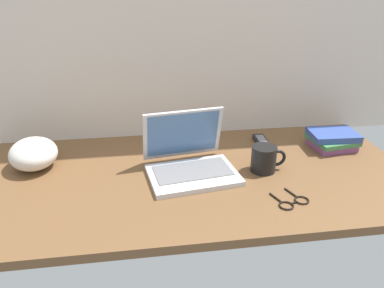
{
  "coord_description": "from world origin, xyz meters",
  "views": [
    {
      "loc": [
        -0.17,
        -1.16,
        0.69
      ],
      "look_at": [
        -0.0,
        0.0,
        0.15
      ],
      "focal_mm": 34.71,
      "sensor_mm": 36.0,
      "label": 1
    }
  ],
  "objects_px": {
    "laptop": "(189,160)",
    "coffee_mug": "(264,158)",
    "cushion": "(33,154)",
    "eyeglasses": "(293,202)",
    "remote_control_near": "(263,143)",
    "book_stack": "(332,139)"
  },
  "relations": [
    {
      "from": "coffee_mug",
      "to": "book_stack",
      "type": "distance_m",
      "value": 0.38
    },
    {
      "from": "laptop",
      "to": "cushion",
      "type": "distance_m",
      "value": 0.58
    },
    {
      "from": "coffee_mug",
      "to": "cushion",
      "type": "bearing_deg",
      "value": 169.73
    },
    {
      "from": "coffee_mug",
      "to": "eyeglasses",
      "type": "relative_size",
      "value": 1.01
    },
    {
      "from": "remote_control_near",
      "to": "book_stack",
      "type": "distance_m",
      "value": 0.29
    },
    {
      "from": "eyeglasses",
      "to": "cushion",
      "type": "height_order",
      "value": "cushion"
    },
    {
      "from": "coffee_mug",
      "to": "cushion",
      "type": "height_order",
      "value": "cushion"
    },
    {
      "from": "laptop",
      "to": "eyeglasses",
      "type": "bearing_deg",
      "value": -40.35
    },
    {
      "from": "coffee_mug",
      "to": "remote_control_near",
      "type": "relative_size",
      "value": 0.81
    },
    {
      "from": "eyeglasses",
      "to": "book_stack",
      "type": "xyz_separation_m",
      "value": [
        0.32,
        0.37,
        0.03
      ]
    },
    {
      "from": "laptop",
      "to": "coffee_mug",
      "type": "distance_m",
      "value": 0.27
    },
    {
      "from": "coffee_mug",
      "to": "cushion",
      "type": "relative_size",
      "value": 0.64
    },
    {
      "from": "remote_control_near",
      "to": "cushion",
      "type": "distance_m",
      "value": 0.91
    },
    {
      "from": "book_stack",
      "to": "cushion",
      "type": "xyz_separation_m",
      "value": [
        -1.18,
        -0.0,
        0.02
      ]
    },
    {
      "from": "book_stack",
      "to": "cushion",
      "type": "distance_m",
      "value": 1.18
    },
    {
      "from": "book_stack",
      "to": "cushion",
      "type": "bearing_deg",
      "value": -180.0
    },
    {
      "from": "laptop",
      "to": "cushion",
      "type": "bearing_deg",
      "value": 168.07
    },
    {
      "from": "remote_control_near",
      "to": "book_stack",
      "type": "bearing_deg",
      "value": -11.16
    },
    {
      "from": "laptop",
      "to": "coffee_mug",
      "type": "bearing_deg",
      "value": -6.74
    },
    {
      "from": "coffee_mug",
      "to": "laptop",
      "type": "bearing_deg",
      "value": 173.26
    },
    {
      "from": "coffee_mug",
      "to": "cushion",
      "type": "distance_m",
      "value": 0.85
    },
    {
      "from": "laptop",
      "to": "book_stack",
      "type": "height_order",
      "value": "laptop"
    }
  ]
}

